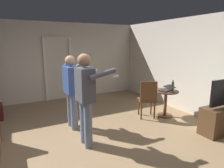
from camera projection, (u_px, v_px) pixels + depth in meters
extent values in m
plane|color=#997A56|center=(84.00, 145.00, 3.72)|extent=(7.43, 7.43, 0.00)
cube|color=silver|center=(48.00, 62.00, 6.43)|extent=(6.56, 0.12, 2.60)
cube|color=silver|center=(203.00, 68.00, 4.90)|extent=(0.12, 7.00, 2.60)
cube|color=white|center=(45.00, 71.00, 6.35)|extent=(0.08, 0.08, 2.05)
cube|color=white|center=(71.00, 69.00, 6.74)|extent=(0.08, 0.08, 2.05)
cube|color=white|center=(56.00, 38.00, 6.32)|extent=(0.93, 0.08, 0.08)
cube|color=#4C331E|center=(222.00, 119.00, 4.20)|extent=(1.06, 0.40, 0.59)
cylinder|color=brown|center=(165.00, 104.00, 5.13)|extent=(0.08, 0.08, 0.67)
cylinder|color=brown|center=(165.00, 115.00, 5.20)|extent=(0.39, 0.39, 0.03)
cylinder|color=brown|center=(166.00, 91.00, 5.05)|extent=(0.64, 0.64, 0.03)
cube|color=black|center=(165.00, 90.00, 5.03)|extent=(0.37, 0.30, 0.02)
cube|color=black|center=(170.00, 87.00, 4.92)|extent=(0.36, 0.27, 0.07)
cube|color=#323693|center=(169.00, 87.00, 4.93)|extent=(0.32, 0.23, 0.05)
cylinder|color=#294129|center=(173.00, 86.00, 5.02)|extent=(0.06, 0.06, 0.23)
cylinder|color=#294129|center=(173.00, 81.00, 4.99)|extent=(0.03, 0.03, 0.06)
cylinder|color=brown|center=(151.00, 106.00, 5.26)|extent=(0.04, 0.04, 0.45)
cylinder|color=brown|center=(139.00, 107.00, 5.24)|extent=(0.04, 0.04, 0.45)
cylinder|color=brown|center=(154.00, 111.00, 4.93)|extent=(0.04, 0.04, 0.45)
cylinder|color=brown|center=(141.00, 111.00, 4.91)|extent=(0.04, 0.04, 0.45)
cube|color=brown|center=(147.00, 100.00, 5.04)|extent=(0.55, 0.55, 0.04)
cube|color=brown|center=(149.00, 91.00, 4.81)|extent=(0.40, 0.21, 0.50)
cylinder|color=slate|center=(84.00, 121.00, 3.75)|extent=(0.15, 0.15, 0.88)
cylinder|color=slate|center=(88.00, 125.00, 3.55)|extent=(0.15, 0.15, 0.88)
cube|color=#4C4C56|center=(85.00, 85.00, 3.49)|extent=(0.26, 0.41, 0.62)
sphere|color=#936B4C|center=(84.00, 60.00, 3.40)|extent=(0.24, 0.24, 0.24)
cylinder|color=#4C4C56|center=(85.00, 76.00, 3.71)|extent=(0.34, 0.09, 0.50)
cylinder|color=#4C4C56|center=(102.00, 74.00, 3.36)|extent=(0.50, 0.09, 0.19)
cube|color=white|center=(115.00, 76.00, 3.47)|extent=(0.12, 0.04, 0.04)
cylinder|color=slate|center=(71.00, 109.00, 4.52)|extent=(0.15, 0.15, 0.83)
cylinder|color=slate|center=(74.00, 112.00, 4.30)|extent=(0.15, 0.15, 0.83)
cube|color=#334C8C|center=(71.00, 80.00, 4.26)|extent=(0.28, 0.46, 0.59)
sphere|color=tan|center=(70.00, 61.00, 4.17)|extent=(0.23, 0.23, 0.23)
cylinder|color=#334C8C|center=(71.00, 73.00, 4.50)|extent=(0.33, 0.10, 0.48)
cylinder|color=#334C8C|center=(84.00, 70.00, 4.11)|extent=(0.46, 0.11, 0.12)
cube|color=white|center=(95.00, 70.00, 4.20)|extent=(0.12, 0.04, 0.04)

